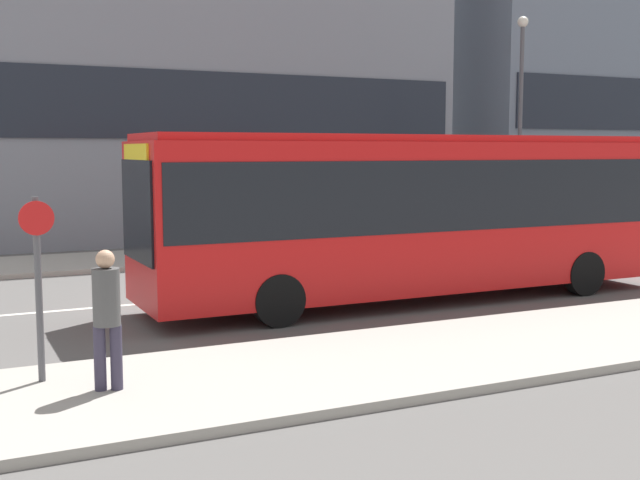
{
  "coord_description": "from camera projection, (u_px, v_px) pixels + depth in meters",
  "views": [
    {
      "loc": [
        -5.55,
        -16.11,
        3.14
      ],
      "look_at": [
        1.38,
        -1.76,
        1.34
      ],
      "focal_mm": 45.0,
      "sensor_mm": 36.0,
      "label": 1
    }
  ],
  "objects": [
    {
      "name": "sidewalk_far",
      "position": [
        154.0,
        258.0,
        22.75
      ],
      "size": [
        44.0,
        3.5,
        0.13
      ],
      "color": "#A39E93",
      "rests_on": "ground_plane"
    },
    {
      "name": "lane_centerline",
      "position": [
        226.0,
        297.0,
        17.16
      ],
      "size": [
        41.8,
        0.16,
        0.01
      ],
      "color": "silver",
      "rests_on": "ground_plane"
    },
    {
      "name": "apartment_block_left_tower",
      "position": [
        197.0,
        2.0,
        28.43
      ],
      "size": [
        18.48,
        5.26,
        16.7
      ],
      "color": "gray",
      "rests_on": "ground_plane"
    },
    {
      "name": "pedestrian_near_stop",
      "position": [
        107.0,
        311.0,
        9.98
      ],
      "size": [
        0.34,
        0.34,
        1.78
      ],
      "rotation": [
        0.0,
        0.0,
        2.88
      ],
      "color": "#383347",
      "rests_on": "sidewalk_near"
    },
    {
      "name": "ground_plane",
      "position": [
        226.0,
        297.0,
        17.17
      ],
      "size": [
        120.0,
        120.0,
        0.0
      ],
      "primitive_type": "plane",
      "color": "#595654"
    },
    {
      "name": "apartment_block_right_tower",
      "position": [
        604.0,
        20.0,
        37.9
      ],
      "size": [
        16.62,
        7.07,
        18.49
      ],
      "color": "slate",
      "rests_on": "ground_plane"
    },
    {
      "name": "sidewalk_near",
      "position": [
        369.0,
        364.0,
        11.57
      ],
      "size": [
        44.0,
        3.5,
        0.13
      ],
      "color": "#A39E93",
      "rests_on": "ground_plane"
    },
    {
      "name": "city_bus",
      "position": [
        416.0,
        206.0,
        16.59
      ],
      "size": [
        11.6,
        2.48,
        3.43
      ],
      "rotation": [
        0.0,
        0.0,
        -0.09
      ],
      "color": "red",
      "rests_on": "ground_plane"
    },
    {
      "name": "street_lamp",
      "position": [
        521.0,
        106.0,
        26.7
      ],
      "size": [
        0.36,
        0.36,
        7.38
      ],
      "color": "#4C4C51",
      "rests_on": "sidewalk_far"
    },
    {
      "name": "bus_stop_sign",
      "position": [
        38.0,
        274.0,
        10.3
      ],
      "size": [
        0.44,
        0.12,
        2.41
      ],
      "color": "#4C4C51",
      "rests_on": "sidewalk_near"
    },
    {
      "name": "parked_car_0",
      "position": [
        528.0,
        230.0,
        25.03
      ],
      "size": [
        4.33,
        1.83,
        1.34
      ],
      "color": "navy",
      "rests_on": "ground_plane"
    }
  ]
}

